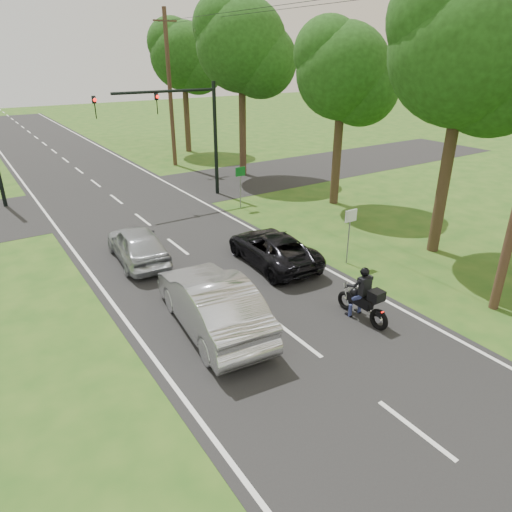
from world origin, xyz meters
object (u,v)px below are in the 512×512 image
(dark_suv, at_px, (272,248))
(utility_pole_far, at_px, (170,90))
(silver_sedan, at_px, (212,303))
(sign_green, at_px, (240,177))
(motorcycle_rider, at_px, (364,300))
(sign_white, at_px, (350,224))
(traffic_signal, at_px, (183,121))
(silver_suv, at_px, (137,244))

(dark_suv, height_order, utility_pole_far, utility_pole_far)
(silver_sedan, relative_size, sign_green, 2.37)
(motorcycle_rider, xyz_separation_m, sign_white, (2.43, 3.20, 0.93))
(dark_suv, relative_size, sign_green, 2.06)
(dark_suv, xyz_separation_m, utility_pole_far, (3.87, 17.46, 4.46))
(traffic_signal, relative_size, sign_green, 3.00)
(dark_suv, distance_m, sign_white, 3.00)
(dark_suv, distance_m, silver_suv, 5.11)
(motorcycle_rider, height_order, dark_suv, motorcycle_rider)
(traffic_signal, bearing_deg, sign_white, -82.95)
(silver_sedan, distance_m, utility_pole_far, 22.07)
(silver_sedan, xyz_separation_m, utility_pole_far, (7.90, 20.17, 4.24))
(silver_sedan, bearing_deg, traffic_signal, -106.58)
(silver_sedan, xyz_separation_m, silver_suv, (-0.13, 5.67, -0.14))
(utility_pole_far, xyz_separation_m, sign_white, (-1.50, -19.02, -3.49))
(motorcycle_rider, distance_m, dark_suv, 4.76)
(dark_suv, relative_size, silver_suv, 1.07)
(silver_sedan, height_order, silver_suv, silver_sedan)
(motorcycle_rider, distance_m, sign_green, 11.54)
(dark_suv, height_order, sign_green, sign_green)
(sign_white, bearing_deg, motorcycle_rider, -127.25)
(sign_white, bearing_deg, dark_suv, 146.64)
(motorcycle_rider, bearing_deg, sign_white, 51.93)
(dark_suv, height_order, sign_white, sign_white)
(motorcycle_rider, bearing_deg, sign_green, 75.95)
(motorcycle_rider, distance_m, traffic_signal, 14.67)
(silver_suv, relative_size, utility_pole_far, 0.41)
(traffic_signal, bearing_deg, silver_suv, -128.51)
(utility_pole_far, height_order, sign_green, utility_pole_far)
(motorcycle_rider, relative_size, traffic_signal, 0.31)
(traffic_signal, height_order, sign_green, traffic_signal)
(utility_pole_far, bearing_deg, sign_green, -96.73)
(traffic_signal, bearing_deg, utility_pole_far, 70.32)
(silver_sedan, bearing_deg, sign_green, -119.90)
(silver_sedan, relative_size, sign_white, 2.37)
(motorcycle_rider, bearing_deg, silver_sedan, 151.80)
(motorcycle_rider, height_order, silver_sedan, motorcycle_rider)
(motorcycle_rider, distance_m, silver_suv, 8.74)
(silver_suv, height_order, utility_pole_far, utility_pole_far)
(silver_sedan, bearing_deg, dark_suv, -140.22)
(traffic_signal, relative_size, utility_pole_far, 0.64)
(dark_suv, distance_m, traffic_signal, 10.14)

